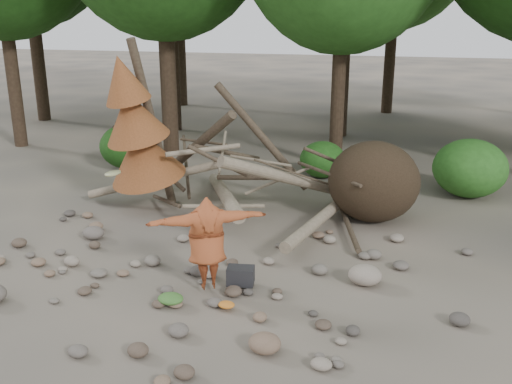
# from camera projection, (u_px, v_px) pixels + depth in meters

# --- Properties ---
(ground) EXTENTS (120.00, 120.00, 0.00)m
(ground) POSITION_uv_depth(u_px,v_px,m) (212.00, 284.00, 10.73)
(ground) COLOR #514C44
(ground) RESTS_ON ground
(deadfall_pile) EXTENTS (8.55, 5.24, 3.30)m
(deadfall_pile) POSITION_uv_depth(u_px,v_px,m) (349.00, 182.00, 13.81)
(deadfall_pile) COLOR #332619
(deadfall_pile) RESTS_ON ground
(dead_conifer) EXTENTS (2.06, 2.16, 4.35)m
(dead_conifer) POSITION_uv_depth(u_px,v_px,m) (137.00, 130.00, 13.99)
(dead_conifer) COLOR #4C3F30
(dead_conifer) RESTS_ON ground
(bush_left) EXTENTS (1.80, 1.80, 1.44)m
(bush_left) POSITION_uv_depth(u_px,v_px,m) (128.00, 146.00, 18.54)
(bush_left) COLOR #1C4913
(bush_left) RESTS_ON ground
(bush_mid) EXTENTS (1.40, 1.40, 1.12)m
(bush_mid) POSITION_uv_depth(u_px,v_px,m) (323.00, 159.00, 17.51)
(bush_mid) COLOR #255D1B
(bush_mid) RESTS_ON ground
(bush_right) EXTENTS (2.00, 2.00, 1.60)m
(bush_right) POSITION_uv_depth(u_px,v_px,m) (470.00, 168.00, 15.62)
(bush_right) COLOR #2F6E22
(bush_right) RESTS_ON ground
(frisbee_thrower) EXTENTS (2.92, 1.56, 2.12)m
(frisbee_thrower) POSITION_uv_depth(u_px,v_px,m) (207.00, 243.00, 10.19)
(frisbee_thrower) COLOR #9B4623
(frisbee_thrower) RESTS_ON ground
(backpack) EXTENTS (0.54, 0.41, 0.33)m
(backpack) POSITION_uv_depth(u_px,v_px,m) (241.00, 279.00, 10.58)
(backpack) COLOR black
(backpack) RESTS_ON ground
(cloth_green) EXTENTS (0.46, 0.38, 0.17)m
(cloth_green) POSITION_uv_depth(u_px,v_px,m) (171.00, 301.00, 9.92)
(cloth_green) COLOR #3B6C2B
(cloth_green) RESTS_ON ground
(cloth_orange) EXTENTS (0.29, 0.24, 0.10)m
(cloth_orange) POSITION_uv_depth(u_px,v_px,m) (227.00, 307.00, 9.78)
(cloth_orange) COLOR #C56F21
(cloth_orange) RESTS_ON ground
(boulder_front_right) EXTENTS (0.50, 0.45, 0.30)m
(boulder_front_right) POSITION_uv_depth(u_px,v_px,m) (265.00, 343.00, 8.54)
(boulder_front_right) COLOR brown
(boulder_front_right) RESTS_ON ground
(boulder_mid_right) EXTENTS (0.63, 0.57, 0.38)m
(boulder_mid_right) POSITION_uv_depth(u_px,v_px,m) (365.00, 275.00, 10.67)
(boulder_mid_right) COLOR gray
(boulder_mid_right) RESTS_ON ground
(boulder_mid_left) EXTENTS (0.49, 0.44, 0.29)m
(boulder_mid_left) POSITION_uv_depth(u_px,v_px,m) (93.00, 233.00, 12.82)
(boulder_mid_left) COLOR #665D56
(boulder_mid_left) RESTS_ON ground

